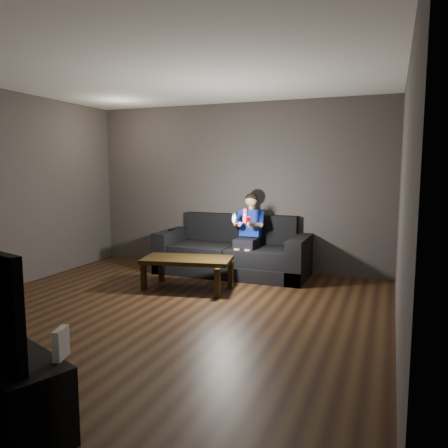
% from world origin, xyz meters
% --- Properties ---
extents(floor, '(5.00, 5.00, 0.00)m').
position_xyz_m(floor, '(0.00, 0.00, 0.00)').
color(floor, black).
rests_on(floor, ground).
extents(back_wall, '(5.00, 0.04, 2.70)m').
position_xyz_m(back_wall, '(0.00, 2.50, 1.35)').
color(back_wall, '#403B37').
rests_on(back_wall, ground).
extents(right_wall, '(0.04, 5.00, 2.70)m').
position_xyz_m(right_wall, '(2.50, 0.00, 1.35)').
color(right_wall, '#403B37').
rests_on(right_wall, ground).
extents(ceiling, '(5.00, 5.00, 0.02)m').
position_xyz_m(ceiling, '(0.00, 0.00, 2.70)').
color(ceiling, silver).
rests_on(ceiling, back_wall).
extents(sofa, '(2.35, 1.02, 0.91)m').
position_xyz_m(sofa, '(0.10, 2.09, 0.30)').
color(sofa, black).
rests_on(sofa, floor).
extents(child, '(0.47, 0.58, 1.15)m').
position_xyz_m(child, '(0.37, 2.03, 0.76)').
color(child, black).
rests_on(child, sofa).
extents(wii_remote_red, '(0.05, 0.08, 0.21)m').
position_xyz_m(wii_remote_red, '(0.46, 1.58, 0.98)').
color(wii_remote_red, red).
rests_on(wii_remote_red, child).
extents(nunchuk_white, '(0.07, 0.10, 0.16)m').
position_xyz_m(nunchuk_white, '(0.29, 1.59, 0.94)').
color(nunchuk_white, white).
rests_on(nunchuk_white, child).
extents(wii_remote_black, '(0.04, 0.14, 0.03)m').
position_xyz_m(wii_remote_black, '(-0.95, 2.01, 0.65)').
color(wii_remote_black, black).
rests_on(wii_remote_black, sofa).
extents(coffee_table, '(1.29, 0.82, 0.44)m').
position_xyz_m(coffee_table, '(-0.17, 0.99, 0.38)').
color(coffee_table, black).
rests_on(coffee_table, floor).
extents(wii_console, '(0.08, 0.15, 0.19)m').
position_xyz_m(wii_console, '(0.56, -2.27, 0.59)').
color(wii_console, white).
rests_on(wii_console, media_console).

